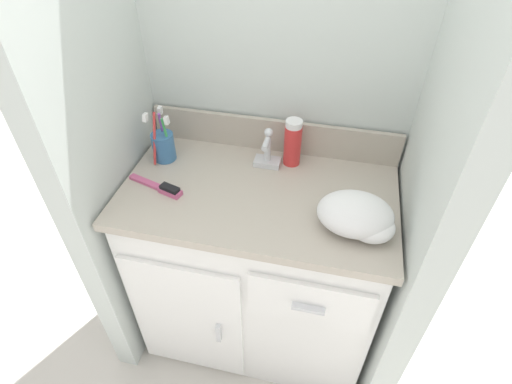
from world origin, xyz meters
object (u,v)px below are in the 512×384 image
object	(u,v)px
hairbrush	(162,188)
hand_towel	(359,217)
toothbrush_cup	(163,145)
shaving_cream_can	(293,143)

from	to	relation	value
hairbrush	hand_towel	world-z (taller)	hand_towel
hairbrush	toothbrush_cup	bearing A→B (deg)	125.64
toothbrush_cup	hairbrush	bearing A→B (deg)	-70.94
hand_towel	toothbrush_cup	bearing A→B (deg)	163.27
toothbrush_cup	shaving_cream_can	size ratio (longest dim) A/B	1.22
shaving_cream_can	hand_towel	size ratio (longest dim) A/B	0.76
shaving_cream_can	hairbrush	world-z (taller)	shaving_cream_can
toothbrush_cup	hand_towel	bearing A→B (deg)	-16.73
toothbrush_cup	shaving_cream_can	world-z (taller)	toothbrush_cup
hand_towel	shaving_cream_can	bearing A→B (deg)	130.04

